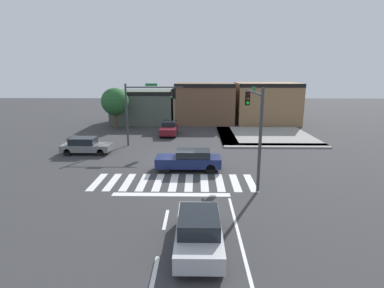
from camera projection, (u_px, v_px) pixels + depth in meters
ground_plane at (178, 162)px, 23.66m from camera, size 120.00×120.00×0.00m
crosswalk_near at (174, 182)px, 19.28m from camera, size 10.33×3.16×0.01m
lane_markings at (189, 241)px, 12.52m from camera, size 6.80×18.75×0.01m
bike_detector_marking at (197, 219)px, 14.46m from camera, size 1.00×1.00×0.01m
curb_corner_northeast at (261, 137)px, 32.67m from camera, size 10.00×10.60×0.15m
storefront_row at (210, 104)px, 41.63m from camera, size 25.19×6.97×5.48m
traffic_signal_northwest at (147, 103)px, 28.03m from camera, size 5.41×0.32×5.87m
traffic_signal_southeast at (254, 115)px, 18.94m from camera, size 0.32×5.96×6.03m
car_navy at (189, 160)px, 21.52m from camera, size 4.61×1.74×1.48m
car_gray at (86, 146)px, 25.95m from camera, size 4.12×1.71×1.42m
car_silver at (199, 230)px, 11.90m from camera, size 1.77×4.45×1.54m
car_maroon at (169, 128)px, 33.79m from camera, size 1.74×4.25×1.49m
roadside_tree at (115, 102)px, 36.63m from camera, size 3.32×3.32×5.06m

